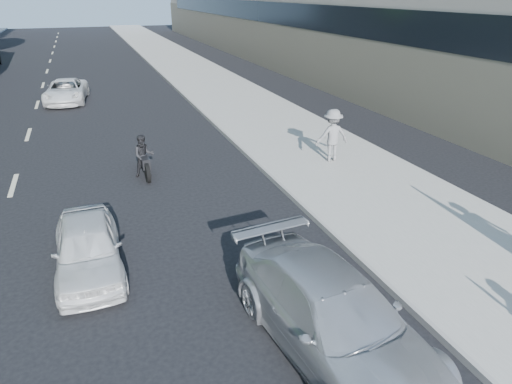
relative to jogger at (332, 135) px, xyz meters
name	(u,v)px	position (x,y,z in m)	size (l,w,h in m)	color
ground	(306,280)	(-4.00, -6.16, -1.07)	(160.00, 160.00, 0.00)	black
near_sidewalk	(221,90)	(0.00, 13.84, -1.00)	(5.00, 120.00, 0.15)	gray
jogger	(332,135)	(0.00, 0.00, 0.00)	(1.20, 0.69, 1.85)	slate
parked_sedan	(333,316)	(-4.50, -8.16, -0.37)	(1.96, 4.83, 1.40)	#A8AAAF
white_sedan_near	(88,247)	(-8.33, -4.16, -0.48)	(1.40, 3.47, 1.18)	silver
white_sedan_far	(66,91)	(-8.93, 13.91, -0.46)	(2.04, 4.42, 1.23)	white
motorcycle	(144,158)	(-6.39, 1.20, -0.44)	(0.70, 2.04, 1.42)	black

